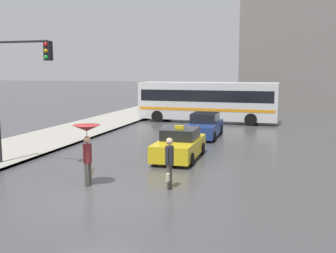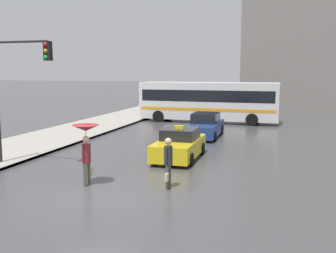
# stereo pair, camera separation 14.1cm
# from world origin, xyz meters

# --- Properties ---
(ground_plane) EXTENTS (300.00, 300.00, 0.00)m
(ground_plane) POSITION_xyz_m (0.00, 0.00, 0.00)
(ground_plane) COLOR #424244
(taxi) EXTENTS (1.91, 4.21, 1.62)m
(taxi) POSITION_xyz_m (1.21, 6.54, 0.67)
(taxi) COLOR gold
(taxi) RESTS_ON ground_plane
(sedan_red) EXTENTS (1.91, 4.66, 1.52)m
(sedan_red) POSITION_xyz_m (1.20, 13.21, 0.69)
(sedan_red) COLOR navy
(sedan_red) RESTS_ON ground_plane
(city_bus) EXTENTS (11.43, 2.95, 3.29)m
(city_bus) POSITION_xyz_m (0.08, 20.57, 1.83)
(city_bus) COLOR silver
(city_bus) RESTS_ON ground_plane
(pedestrian_with_umbrella) EXTENTS (0.98, 0.98, 2.26)m
(pedestrian_with_umbrella) POSITION_xyz_m (-0.90, 1.16, 1.77)
(pedestrian_with_umbrella) COLOR #4C473D
(pedestrian_with_umbrella) RESTS_ON ground_plane
(pedestrian_man) EXTENTS (0.34, 0.61, 1.84)m
(pedestrian_man) POSITION_xyz_m (2.05, 1.68, 1.08)
(pedestrian_man) COLOR #4C473D
(pedestrian_man) RESTS_ON ground_plane
(traffic_light) EXTENTS (2.86, 0.38, 5.72)m
(traffic_light) POSITION_xyz_m (-5.12, 3.06, 3.93)
(traffic_light) COLOR black
(traffic_light) RESTS_ON ground_plane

